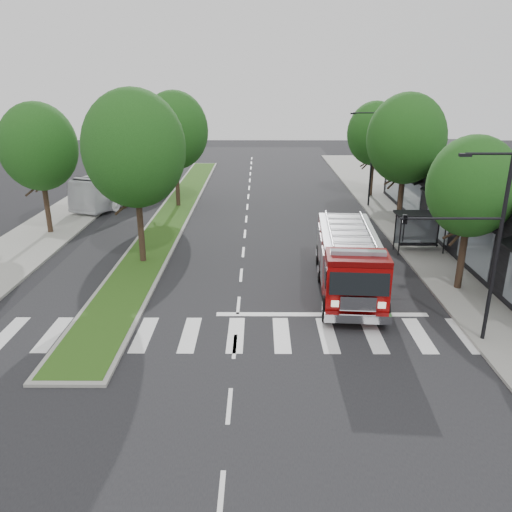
% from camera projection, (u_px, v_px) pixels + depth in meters
% --- Properties ---
extents(ground, '(140.00, 140.00, 0.00)m').
position_uv_depth(ground, '(238.00, 305.00, 24.56)').
color(ground, black).
rests_on(ground, ground).
extents(sidewalk_right, '(5.00, 80.00, 0.15)m').
position_uv_depth(sidewalk_right, '(428.00, 242.00, 33.88)').
color(sidewalk_right, gray).
rests_on(sidewalk_right, ground).
extents(sidewalk_left, '(5.00, 80.00, 0.15)m').
position_uv_depth(sidewalk_left, '(32.00, 241.00, 34.03)').
color(sidewalk_left, gray).
rests_on(sidewalk_left, ground).
extents(median, '(3.00, 50.00, 0.15)m').
position_uv_depth(median, '(175.00, 212.00, 41.52)').
color(median, gray).
rests_on(median, ground).
extents(storefront_row, '(8.00, 30.00, 5.00)m').
position_uv_depth(storefront_row, '(500.00, 207.00, 33.04)').
color(storefront_row, black).
rests_on(storefront_row, ground).
extents(bus_shelter, '(3.20, 1.60, 2.61)m').
position_uv_depth(bus_shelter, '(420.00, 221.00, 31.49)').
color(bus_shelter, black).
rests_on(bus_shelter, ground).
extents(tree_right_near, '(4.40, 4.40, 8.05)m').
position_uv_depth(tree_right_near, '(472.00, 187.00, 24.53)').
color(tree_right_near, black).
rests_on(tree_right_near, ground).
extents(tree_right_mid, '(5.60, 5.60, 9.72)m').
position_uv_depth(tree_right_mid, '(406.00, 139.00, 35.50)').
color(tree_right_mid, black).
rests_on(tree_right_mid, ground).
extents(tree_right_far, '(5.00, 5.00, 8.73)m').
position_uv_depth(tree_right_far, '(375.00, 134.00, 45.14)').
color(tree_right_far, black).
rests_on(tree_right_far, ground).
extents(tree_median_near, '(5.80, 5.80, 10.16)m').
position_uv_depth(tree_median_near, '(134.00, 149.00, 27.95)').
color(tree_median_near, black).
rests_on(tree_median_near, ground).
extents(tree_median_far, '(5.60, 5.60, 9.72)m').
position_uv_depth(tree_median_far, '(175.00, 130.00, 41.25)').
color(tree_median_far, black).
rests_on(tree_median_far, ground).
extents(tree_left_mid, '(5.20, 5.20, 9.16)m').
position_uv_depth(tree_left_mid, '(38.00, 147.00, 33.87)').
color(tree_left_mid, black).
rests_on(tree_left_mid, ground).
extents(streetlight_right_near, '(4.08, 0.22, 8.00)m').
position_uv_depth(streetlight_right_near, '(477.00, 237.00, 19.64)').
color(streetlight_right_near, black).
rests_on(streetlight_right_near, ground).
extents(streetlight_right_far, '(2.11, 0.20, 8.00)m').
position_uv_depth(streetlight_right_far, '(370.00, 155.00, 41.84)').
color(streetlight_right_far, black).
rests_on(streetlight_right_far, ground).
extents(fire_engine, '(3.58, 9.83, 3.34)m').
position_uv_depth(fire_engine, '(348.00, 261.00, 25.87)').
color(fire_engine, '#580404').
rests_on(fire_engine, ground).
extents(city_bus, '(6.77, 11.58, 3.18)m').
position_uv_depth(city_bus, '(124.00, 185.00, 44.39)').
color(city_bus, silver).
rests_on(city_bus, ground).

